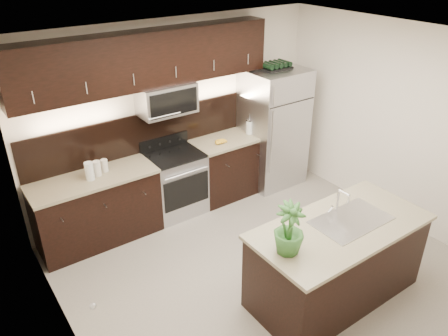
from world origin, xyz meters
name	(u,v)px	position (x,y,z in m)	size (l,w,h in m)	color
ground	(263,266)	(0.00, 0.00, 0.00)	(4.50, 4.50, 0.00)	gray
room_walls	(264,144)	(-0.11, -0.04, 1.70)	(4.52, 4.02, 2.71)	silver
counter_run	(163,187)	(-0.46, 1.69, 0.47)	(3.51, 0.65, 0.94)	black
upper_fixtures	(150,68)	(-0.43, 1.84, 2.14)	(3.49, 0.40, 1.66)	black
island	(336,260)	(0.34, -0.81, 0.47)	(1.96, 0.96, 0.94)	black
sink_faucet	(351,219)	(0.49, -0.80, 0.96)	(0.84, 0.50, 0.28)	silver
refrigerator	(272,128)	(1.50, 1.63, 0.94)	(0.90, 0.81, 1.87)	#B2B2B7
wine_rack	(276,66)	(1.50, 1.63, 1.92)	(0.46, 0.29, 0.11)	black
plant	(289,229)	(-0.42, -0.81, 1.20)	(0.29, 0.29, 0.52)	#2F6327
canisters	(95,169)	(-1.36, 1.68, 1.04)	(0.33, 0.20, 0.23)	silver
french_press	(249,127)	(1.04, 1.64, 1.05)	(0.11, 0.11, 0.31)	silver
bananas	(217,142)	(0.43, 1.61, 0.97)	(0.19, 0.15, 0.06)	gold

